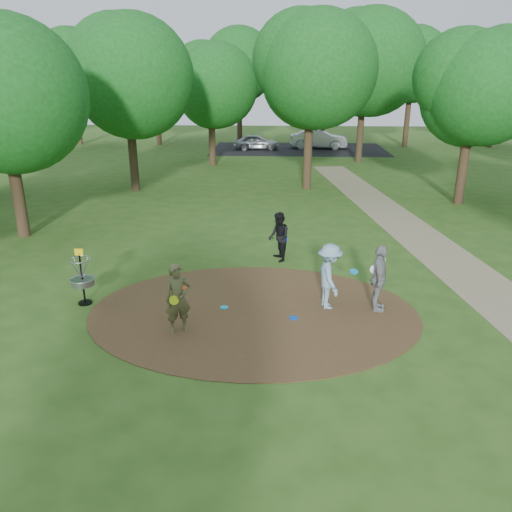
{
  "coord_description": "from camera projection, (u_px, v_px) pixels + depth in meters",
  "views": [
    {
      "loc": [
        0.66,
        -11.47,
        5.71
      ],
      "look_at": [
        0.0,
        1.2,
        1.1
      ],
      "focal_mm": 35.0,
      "sensor_mm": 36.0,
      "label": 1
    }
  ],
  "objects": [
    {
      "name": "disc_ground_blue",
      "position": [
        294.0,
        318.0,
        12.39
      ],
      "size": [
        0.22,
        0.22,
        0.02
      ],
      "primitive_type": "cylinder",
      "color": "blue",
      "rests_on": "dirt_clearing"
    },
    {
      "name": "ground",
      "position": [
        254.0,
        312.0,
        12.75
      ],
      "size": [
        100.0,
        100.0,
        0.0
      ],
      "primitive_type": "plane",
      "color": "#2D5119",
      "rests_on": "ground"
    },
    {
      "name": "disc_ground_red",
      "position": [
        185.0,
        288.0,
        14.14
      ],
      "size": [
        0.22,
        0.22,
        0.02
      ],
      "primitive_type": "cylinder",
      "color": "red",
      "rests_on": "dirt_clearing"
    },
    {
      "name": "footpath",
      "position": [
        483.0,
        286.0,
        14.3
      ],
      "size": [
        7.55,
        39.89,
        0.01
      ],
      "primitive_type": "cube",
      "rotation": [
        0.0,
        0.0,
        0.14
      ],
      "color": "#8C7A5B",
      "rests_on": "ground"
    },
    {
      "name": "parking_lot",
      "position": [
        299.0,
        149.0,
        40.8
      ],
      "size": [
        14.0,
        8.0,
        0.01
      ],
      "primitive_type": "cube",
      "color": "black",
      "rests_on": "ground"
    },
    {
      "name": "disc_golf_basket",
      "position": [
        81.0,
        273.0,
        12.95
      ],
      "size": [
        0.63,
        0.63,
        1.54
      ],
      "color": "black",
      "rests_on": "ground"
    },
    {
      "name": "player_walking_with_disc",
      "position": [
        279.0,
        237.0,
        16.05
      ],
      "size": [
        0.8,
        0.92,
        1.61
      ],
      "color": "black",
      "rests_on": "ground"
    },
    {
      "name": "car_right",
      "position": [
        319.0,
        139.0,
        40.79
      ],
      "size": [
        4.75,
        1.99,
        1.53
      ],
      "primitive_type": "imported",
      "rotation": [
        0.0,
        0.0,
        1.49
      ],
      "color": "#9FA2A6",
      "rests_on": "ground"
    },
    {
      "name": "player_waiting_with_disc",
      "position": [
        379.0,
        279.0,
        12.58
      ],
      "size": [
        0.55,
        1.07,
        1.75
      ],
      "color": "gray",
      "rests_on": "ground"
    },
    {
      "name": "tree_ring",
      "position": [
        307.0,
        87.0,
        21.08
      ],
      "size": [
        36.99,
        45.62,
        9.7
      ],
      "color": "#332316",
      "rests_on": "ground"
    },
    {
      "name": "disc_ground_cyan",
      "position": [
        224.0,
        307.0,
        12.96
      ],
      "size": [
        0.22,
        0.22,
        0.02
      ],
      "primitive_type": "cylinder",
      "color": "#18A6C7",
      "rests_on": "dirt_clearing"
    },
    {
      "name": "dirt_clearing",
      "position": [
        254.0,
        312.0,
        12.74
      ],
      "size": [
        8.4,
        8.4,
        0.02
      ],
      "primitive_type": "cylinder",
      "color": "#47301C",
      "rests_on": "ground"
    },
    {
      "name": "car_left",
      "position": [
        256.0,
        142.0,
        40.27
      ],
      "size": [
        3.72,
        1.74,
        1.23
      ],
      "primitive_type": "imported",
      "rotation": [
        0.0,
        0.0,
        1.65
      ],
      "color": "#A7A9AF",
      "rests_on": "ground"
    },
    {
      "name": "player_throwing_with_disc",
      "position": [
        329.0,
        276.0,
        12.74
      ],
      "size": [
        1.16,
        1.21,
        1.73
      ],
      "color": "#7EA6BC",
      "rests_on": "ground"
    },
    {
      "name": "player_observer_with_disc",
      "position": [
        178.0,
        299.0,
        11.53
      ],
      "size": [
        0.73,
        0.63,
        1.69
      ],
      "color": "brown",
      "rests_on": "ground"
    }
  ]
}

